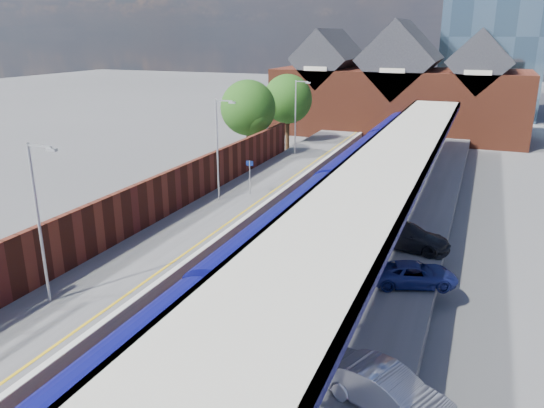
{
  "coord_description": "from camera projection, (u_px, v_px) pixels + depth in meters",
  "views": [
    {
      "loc": [
        10.17,
        -9.59,
        12.07
      ],
      "look_at": [
        -0.8,
        17.8,
        2.6
      ],
      "focal_mm": 35.0,
      "sensor_mm": 36.0,
      "label": 1
    }
  ],
  "objects": [
    {
      "name": "station_building",
      "position": [
        399.0,
        90.0,
        65.36
      ],
      "size": [
        30.0,
        12.12,
        13.78
      ],
      "color": "#612919",
      "rests_on": "ground"
    },
    {
      "name": "coping_left",
      "position": [
        251.0,
        213.0,
        34.24
      ],
      "size": [
        0.3,
        76.0,
        0.05
      ],
      "primitive_type": "cube",
      "color": "silver",
      "rests_on": "left_platform"
    },
    {
      "name": "rails",
      "position": [
        297.0,
        233.0,
        33.41
      ],
      "size": [
        4.51,
        76.0,
        0.14
      ],
      "color": "slate",
      "rests_on": "ground"
    },
    {
      "name": "yellow_line",
      "position": [
        243.0,
        213.0,
        34.46
      ],
      "size": [
        0.14,
        76.0,
        0.01
      ],
      "primitive_type": "cube",
      "color": "yellow",
      "rests_on": "left_platform"
    },
    {
      "name": "left_platform",
      "position": [
        219.0,
        217.0,
        35.24
      ],
      "size": [
        5.0,
        76.0,
        1.0
      ],
      "primitive_type": "cube",
      "color": "#565659",
      "rests_on": "ground"
    },
    {
      "name": "ground",
      "position": [
        338.0,
        193.0,
        42.28
      ],
      "size": [
        240.0,
        240.0,
        0.0
      ],
      "primitive_type": "plane",
      "color": "#5B5B5E",
      "rests_on": "ground"
    },
    {
      "name": "parked_car_blue",
      "position": [
        415.0,
        274.0,
        24.4
      ],
      "size": [
        4.27,
        2.99,
        1.08
      ],
      "primitive_type": "imported",
      "rotation": [
        0.0,
        0.0,
        1.91
      ],
      "color": "navy",
      "rests_on": "right_platform"
    },
    {
      "name": "ballast_bed",
      "position": [
        297.0,
        234.0,
        33.43
      ],
      "size": [
        6.0,
        76.0,
        0.06
      ],
      "primitive_type": "cube",
      "color": "#473D33",
      "rests_on": "ground"
    },
    {
      "name": "train",
      "position": [
        332.0,
        194.0,
        34.5
      ],
      "size": [
        2.92,
        65.92,
        3.45
      ],
      "color": "#0D0E5E",
      "rests_on": "ground"
    },
    {
      "name": "brick_wall",
      "position": [
        124.0,
        213.0,
        29.85
      ],
      "size": [
        0.35,
        50.0,
        3.86
      ],
      "color": "#612919",
      "rests_on": "left_platform"
    },
    {
      "name": "parked_car_dark",
      "position": [
        405.0,
        236.0,
        28.63
      ],
      "size": [
        4.98,
        2.52,
        1.38
      ],
      "primitive_type": "imported",
      "rotation": [
        0.0,
        0.0,
        1.44
      ],
      "color": "black",
      "rests_on": "right_platform"
    },
    {
      "name": "tree_near",
      "position": [
        249.0,
        110.0,
        49.53
      ],
      "size": [
        5.2,
        5.2,
        8.1
      ],
      "color": "#382314",
      "rests_on": "ground"
    },
    {
      "name": "canopy",
      "position": [
        395.0,
        154.0,
        31.62
      ],
      "size": [
        4.5,
        52.0,
        4.48
      ],
      "color": "#0E0E52",
      "rests_on": "right_platform"
    },
    {
      "name": "platform_sign",
      "position": [
        250.0,
        172.0,
        37.93
      ],
      "size": [
        0.55,
        0.08,
        2.5
      ],
      "color": "#A5A8AA",
      "rests_on": "left_platform"
    },
    {
      "name": "tree_far",
      "position": [
        289.0,
        101.0,
        56.24
      ],
      "size": [
        5.2,
        5.2,
        8.1
      ],
      "color": "#382314",
      "rests_on": "ground"
    },
    {
      "name": "lamp_post_d",
      "position": [
        297.0,
        113.0,
        50.08
      ],
      "size": [
        1.48,
        0.18,
        7.0
      ],
      "color": "#A5A8AA",
      "rests_on": "left_platform"
    },
    {
      "name": "right_platform",
      "position": [
        393.0,
        240.0,
        31.16
      ],
      "size": [
        6.0,
        76.0,
        1.0
      ],
      "primitive_type": "cube",
      "color": "#565659",
      "rests_on": "ground"
    },
    {
      "name": "lamp_post_c",
      "position": [
        219.0,
        144.0,
        35.94
      ],
      "size": [
        1.48,
        0.18,
        7.0
      ],
      "color": "#A5A8AA",
      "rests_on": "left_platform"
    },
    {
      "name": "coping_right",
      "position": [
        346.0,
        226.0,
        32.01
      ],
      "size": [
        0.3,
        76.0,
        0.05
      ],
      "primitive_type": "cube",
      "color": "silver",
      "rests_on": "right_platform"
    },
    {
      "name": "parked_car_silver",
      "position": [
        386.0,
        390.0,
        16.23
      ],
      "size": [
        4.38,
        2.85,
        1.36
      ],
      "primitive_type": "imported",
      "rotation": [
        0.0,
        0.0,
        1.2
      ],
      "color": "silver",
      "rests_on": "right_platform"
    },
    {
      "name": "lamp_post_b",
      "position": [
        40.0,
        215.0,
        21.79
      ],
      "size": [
        1.48,
        0.18,
        7.0
      ],
      "color": "#A5A8AA",
      "rests_on": "left_platform"
    }
  ]
}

